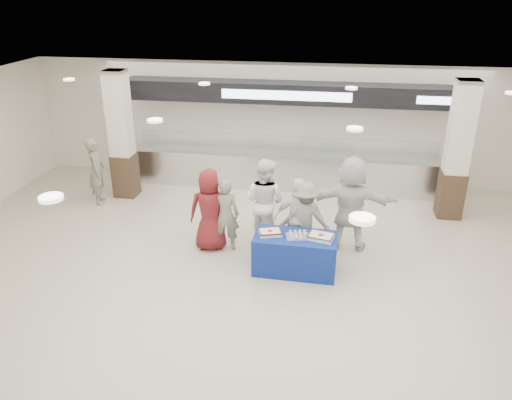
% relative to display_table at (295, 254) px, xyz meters
% --- Properties ---
extents(ground, '(14.00, 14.00, 0.00)m').
position_rel_display_table_xyz_m(ground, '(-0.63, -1.16, -0.38)').
color(ground, beige).
rests_on(ground, ground).
extents(serving_line, '(8.70, 0.85, 2.80)m').
position_rel_display_table_xyz_m(serving_line, '(-0.63, 4.24, 0.78)').
color(serving_line, silver).
rests_on(serving_line, ground).
extents(column_left, '(0.55, 0.55, 3.20)m').
position_rel_display_table_xyz_m(column_left, '(-4.63, 3.04, 1.15)').
color(column_left, '#342417').
rests_on(column_left, ground).
extents(column_right, '(0.55, 0.55, 3.20)m').
position_rel_display_table_xyz_m(column_right, '(3.37, 3.04, 1.15)').
color(column_right, '#342417').
rests_on(column_right, ground).
extents(display_table, '(1.58, 0.84, 0.75)m').
position_rel_display_table_xyz_m(display_table, '(0.00, 0.00, 0.00)').
color(display_table, navy).
rests_on(display_table, ground).
extents(sheet_cake_left, '(0.49, 0.43, 0.09)m').
position_rel_display_table_xyz_m(sheet_cake_left, '(-0.49, 0.01, 0.42)').
color(sheet_cake_left, white).
rests_on(sheet_cake_left, display_table).
extents(sheet_cake_right, '(0.53, 0.45, 0.10)m').
position_rel_display_table_xyz_m(sheet_cake_right, '(0.46, -0.02, 0.42)').
color(sheet_cake_right, white).
rests_on(sheet_cake_right, display_table).
extents(cupcake_tray, '(0.50, 0.42, 0.07)m').
position_rel_display_table_xyz_m(cupcake_tray, '(0.05, -0.03, 0.41)').
color(cupcake_tray, silver).
rests_on(cupcake_tray, display_table).
extents(civilian_maroon, '(0.93, 0.70, 1.73)m').
position_rel_display_table_xyz_m(civilian_maroon, '(-1.80, 0.64, 0.49)').
color(civilian_maroon, maroon).
rests_on(civilian_maroon, ground).
extents(soldier_a, '(0.61, 0.44, 1.56)m').
position_rel_display_table_xyz_m(soldier_a, '(-1.49, 0.64, 0.40)').
color(soldier_a, slate).
rests_on(soldier_a, ground).
extents(chef_tall, '(1.12, 1.02, 1.86)m').
position_rel_display_table_xyz_m(chef_tall, '(-0.74, 1.08, 0.56)').
color(chef_tall, white).
rests_on(chef_tall, ground).
extents(chef_short, '(0.99, 0.47, 1.65)m').
position_rel_display_table_xyz_m(chef_short, '(0.00, 0.64, 0.45)').
color(chef_short, white).
rests_on(chef_short, ground).
extents(soldier_b, '(1.04, 0.61, 1.59)m').
position_rel_display_table_xyz_m(soldier_b, '(0.12, 0.64, 0.42)').
color(soldier_b, slate).
rests_on(soldier_b, ground).
extents(civilian_white, '(1.87, 0.65, 1.99)m').
position_rel_display_table_xyz_m(civilian_white, '(1.01, 1.11, 0.62)').
color(civilian_white, silver).
rests_on(civilian_white, ground).
extents(soldier_bg, '(0.60, 0.72, 1.68)m').
position_rel_display_table_xyz_m(soldier_bg, '(-5.11, 2.47, 0.46)').
color(soldier_bg, slate).
rests_on(soldier_bg, ground).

